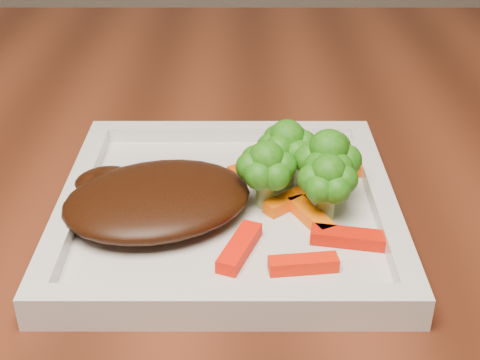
{
  "coord_description": "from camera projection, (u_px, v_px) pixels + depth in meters",
  "views": [
    {
      "loc": [
        -0.14,
        -0.62,
        1.06
      ],
      "look_at": [
        -0.14,
        -0.16,
        0.79
      ],
      "focal_mm": 50.0,
      "sensor_mm": 36.0,
      "label": 1
    }
  ],
  "objects": [
    {
      "name": "plate",
      "position": [
        228.0,
        212.0,
        0.55
      ],
      "size": [
        0.27,
        0.27,
        0.01
      ],
      "primitive_type": "cube",
      "color": "silver",
      "rests_on": "dining_table"
    },
    {
      "name": "steak",
      "position": [
        158.0,
        199.0,
        0.53
      ],
      "size": [
        0.18,
        0.16,
        0.03
      ],
      "primitive_type": "ellipsoid",
      "rotation": [
        0.0,
        0.0,
        0.36
      ],
      "color": "black",
      "rests_on": "plate"
    },
    {
      "name": "broccoli_0",
      "position": [
        287.0,
        149.0,
        0.56
      ],
      "size": [
        0.06,
        0.06,
        0.07
      ],
      "primitive_type": null,
      "rotation": [
        0.0,
        0.0,
        0.09
      ],
      "color": "#346510",
      "rests_on": "plate"
    },
    {
      "name": "broccoli_1",
      "position": [
        327.0,
        167.0,
        0.54
      ],
      "size": [
        0.06,
        0.06,
        0.06
      ],
      "primitive_type": null,
      "rotation": [
        0.0,
        0.0,
        0.06
      ],
      "color": "#3A7A14",
      "rests_on": "plate"
    },
    {
      "name": "broccoli_2",
      "position": [
        327.0,
        185.0,
        0.52
      ],
      "size": [
        0.06,
        0.06,
        0.06
      ],
      "primitive_type": null,
      "rotation": [
        0.0,
        0.0,
        0.13
      ],
      "color": "#347112",
      "rests_on": "plate"
    },
    {
      "name": "broccoli_3",
      "position": [
        266.0,
        172.0,
        0.54
      ],
      "size": [
        0.07,
        0.07,
        0.06
      ],
      "primitive_type": null,
      "rotation": [
        0.0,
        0.0,
        0.28
      ],
      "color": "#1B7A14",
      "rests_on": "plate"
    },
    {
      "name": "carrot_0",
      "position": [
        303.0,
        264.0,
        0.47
      ],
      "size": [
        0.05,
        0.02,
        0.01
      ],
      "primitive_type": "cube",
      "rotation": [
        0.0,
        0.0,
        0.12
      ],
      "color": "#F71C04",
      "rests_on": "plate"
    },
    {
      "name": "carrot_1",
      "position": [
        350.0,
        238.0,
        0.5
      ],
      "size": [
        0.06,
        0.03,
        0.01
      ],
      "primitive_type": "cube",
      "rotation": [
        0.0,
        0.0,
        -0.19
      ],
      "color": "red",
      "rests_on": "plate"
    },
    {
      "name": "carrot_2",
      "position": [
        240.0,
        247.0,
        0.49
      ],
      "size": [
        0.03,
        0.06,
        0.01
      ],
      "primitive_type": "cube",
      "rotation": [
        0.0,
        0.0,
        1.21
      ],
      "color": "#FC1304",
      "rests_on": "plate"
    },
    {
      "name": "carrot_3",
      "position": [
        344.0,
        169.0,
        0.59
      ],
      "size": [
        0.06,
        0.02,
        0.01
      ],
      "primitive_type": "cube",
      "rotation": [
        0.0,
        0.0,
        0.11
      ],
      "color": "#F15803",
      "rests_on": "plate"
    },
    {
      "name": "carrot_4",
      "position": [
        257.0,
        167.0,
        0.6
      ],
      "size": [
        0.05,
        0.04,
        0.01
      ],
      "primitive_type": "cube",
      "rotation": [
        0.0,
        0.0,
        0.57
      ],
      "color": "#D84303",
      "rests_on": "plate"
    },
    {
      "name": "carrot_5",
      "position": [
        311.0,
        216.0,
        0.53
      ],
      "size": [
        0.04,
        0.05,
        0.01
      ],
      "primitive_type": "cube",
      "rotation": [
        0.0,
        0.0,
        -1.09
      ],
      "color": "#FD6304",
      "rests_on": "plate"
    },
    {
      "name": "carrot_6",
      "position": [
        290.0,
        200.0,
        0.55
      ],
      "size": [
        0.05,
        0.04,
        0.01
      ],
      "primitive_type": "cube",
      "rotation": [
        0.0,
        0.0,
        0.7
      ],
      "color": "#F65D04",
      "rests_on": "plate"
    }
  ]
}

